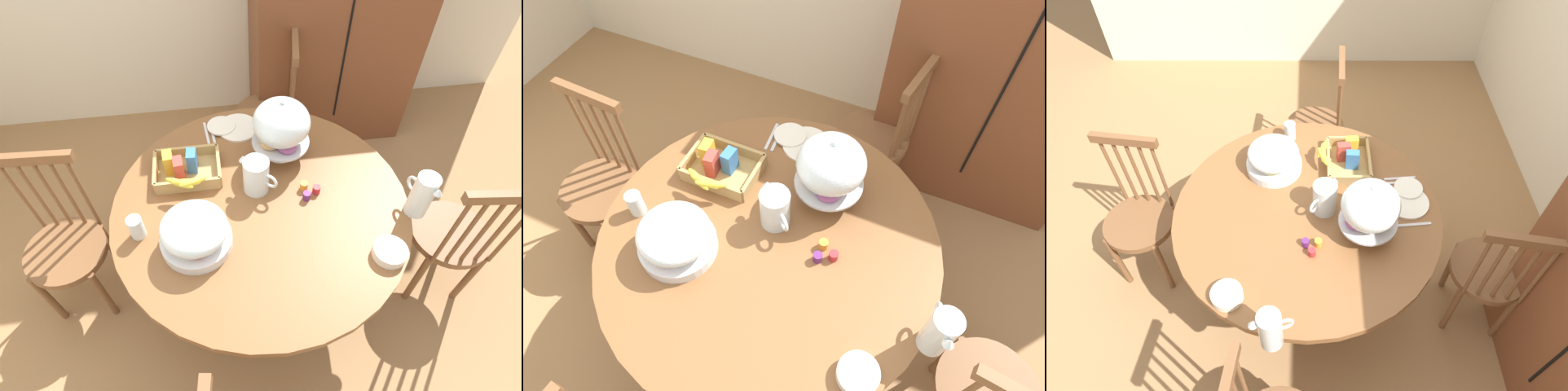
# 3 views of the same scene
# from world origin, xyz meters

# --- Properties ---
(ground_plane) EXTENTS (10.00, 10.00, 0.00)m
(ground_plane) POSITION_xyz_m (0.00, 0.00, 0.00)
(ground_plane) COLOR #997047
(wooden_armoire) EXTENTS (1.18, 0.60, 1.96)m
(wooden_armoire) POSITION_xyz_m (0.78, 1.50, 0.98)
(wooden_armoire) COLOR brown
(wooden_armoire) RESTS_ON ground_plane
(dining_table) EXTENTS (1.35, 1.35, 0.74)m
(dining_table) POSITION_xyz_m (0.09, 0.14, 0.56)
(dining_table) COLOR brown
(dining_table) RESTS_ON ground_plane
(windsor_chair_by_cabinet) EXTENTS (0.40, 0.40, 0.97)m
(windsor_chair_by_cabinet) POSITION_xyz_m (1.06, 0.00, 0.45)
(windsor_chair_by_cabinet) COLOR brown
(windsor_chair_by_cabinet) RESTS_ON ground_plane
(windsor_chair_facing_door) EXTENTS (0.41, 0.41, 0.97)m
(windsor_chair_facing_door) POSITION_xyz_m (0.29, 1.10, 0.45)
(windsor_chair_facing_door) COLOR brown
(windsor_chair_facing_door) RESTS_ON ground_plane
(windsor_chair_far_side) EXTENTS (0.40, 0.40, 0.97)m
(windsor_chair_far_side) POSITION_xyz_m (-0.88, 0.22, 0.45)
(windsor_chair_far_side) COLOR brown
(windsor_chair_far_side) RESTS_ON ground_plane
(pastry_stand_with_dome) EXTENTS (0.28, 0.28, 0.34)m
(pastry_stand_with_dome) POSITION_xyz_m (0.23, 0.43, 0.94)
(pastry_stand_with_dome) COLOR silver
(pastry_stand_with_dome) RESTS_ON dining_table
(fruit_platter_covered) EXTENTS (0.30, 0.30, 0.18)m
(fruit_platter_covered) POSITION_xyz_m (-0.20, -0.04, 0.83)
(fruit_platter_covered) COLOR silver
(fruit_platter_covered) RESTS_ON dining_table
(orange_juice_pitcher) EXTENTS (0.17, 0.15, 0.18)m
(orange_juice_pitcher) POSITION_xyz_m (0.08, 0.23, 0.82)
(orange_juice_pitcher) COLOR silver
(orange_juice_pitcher) RESTS_ON dining_table
(milk_pitcher) EXTENTS (0.10, 0.18, 0.22)m
(milk_pitcher) POSITION_xyz_m (0.77, -0.00, 0.84)
(milk_pitcher) COLOR silver
(milk_pitcher) RESTS_ON dining_table
(cereal_basket) EXTENTS (0.32, 0.30, 0.12)m
(cereal_basket) POSITION_xyz_m (-0.24, 0.35, 0.78)
(cereal_basket) COLOR tan
(cereal_basket) RESTS_ON dining_table
(china_plate_large) EXTENTS (0.22, 0.22, 0.01)m
(china_plate_large) POSITION_xyz_m (0.04, 0.66, 0.75)
(china_plate_large) COLOR white
(china_plate_large) RESTS_ON dining_table
(china_plate_small) EXTENTS (0.15, 0.15, 0.01)m
(china_plate_small) POSITION_xyz_m (-0.05, 0.67, 0.76)
(china_plate_small) COLOR white
(china_plate_small) RESTS_ON china_plate_large
(cereal_bowl) EXTENTS (0.14, 0.14, 0.04)m
(cereal_bowl) POSITION_xyz_m (0.57, -0.20, 0.76)
(cereal_bowl) COLOR white
(cereal_bowl) RESTS_ON dining_table
(drinking_glass) EXTENTS (0.06, 0.06, 0.11)m
(drinking_glass) POSITION_xyz_m (-0.45, 0.04, 0.80)
(drinking_glass) COLOR silver
(drinking_glass) RESTS_ON dining_table
(jam_jar_strawberry) EXTENTS (0.04, 0.04, 0.04)m
(jam_jar_strawberry) POSITION_xyz_m (0.35, 0.16, 0.76)
(jam_jar_strawberry) COLOR #B7282D
(jam_jar_strawberry) RESTS_ON dining_table
(jam_jar_apricot) EXTENTS (0.04, 0.04, 0.04)m
(jam_jar_apricot) POSITION_xyz_m (0.30, 0.19, 0.76)
(jam_jar_apricot) COLOR orange
(jam_jar_apricot) RESTS_ON dining_table
(jam_jar_grape) EXTENTS (0.04, 0.04, 0.04)m
(jam_jar_grape) POSITION_xyz_m (0.30, 0.13, 0.76)
(jam_jar_grape) COLOR #5B2366
(jam_jar_grape) RESTS_ON dining_table
(table_knife) EXTENTS (0.03, 0.17, 0.01)m
(table_knife) POSITION_xyz_m (-0.10, 0.64, 0.74)
(table_knife) COLOR silver
(table_knife) RESTS_ON dining_table
(dinner_fork) EXTENTS (0.03, 0.17, 0.01)m
(dinner_fork) POSITION_xyz_m (-0.13, 0.64, 0.74)
(dinner_fork) COLOR silver
(dinner_fork) RESTS_ON dining_table
(soup_spoon) EXTENTS (0.03, 0.17, 0.01)m
(soup_spoon) POSITION_xyz_m (0.18, 0.67, 0.74)
(soup_spoon) COLOR silver
(soup_spoon) RESTS_ON dining_table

